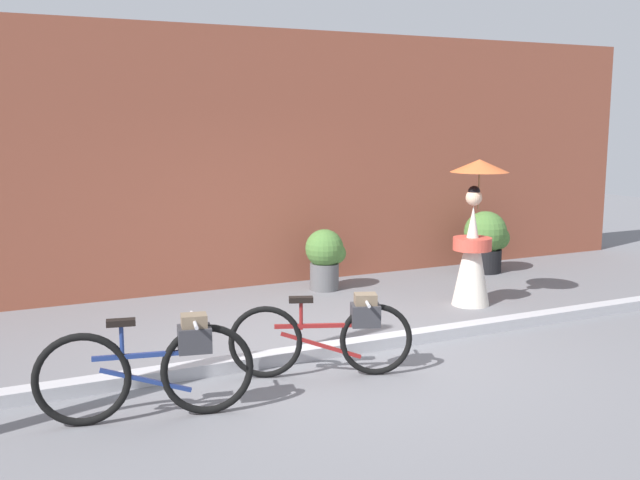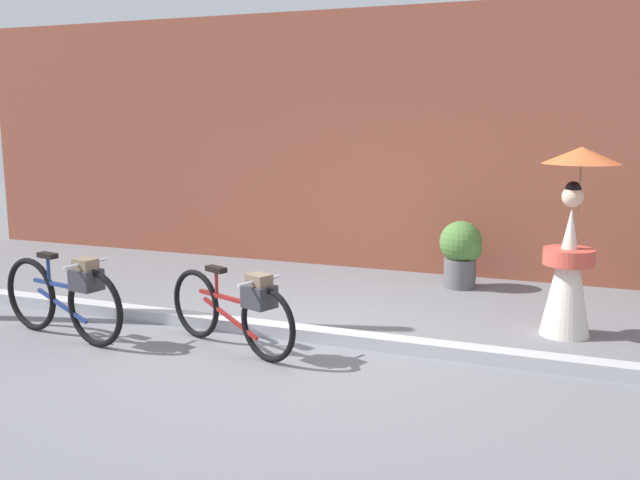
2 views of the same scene
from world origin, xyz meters
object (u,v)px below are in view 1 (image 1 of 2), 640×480
(person_with_parasol, at_px, (473,235))
(bicycle_far_side, at_px, (331,333))
(bicycle_near_officer, at_px, (155,366))
(potted_plant_by_door, at_px, (487,239))
(potted_plant_small, at_px, (326,256))

(person_with_parasol, bearing_deg, bicycle_far_side, -150.39)
(bicycle_far_side, relative_size, person_with_parasol, 0.86)
(bicycle_near_officer, xyz_separation_m, potted_plant_by_door, (5.99, 3.46, 0.08))
(potted_plant_by_door, distance_m, potted_plant_small, 2.78)
(potted_plant_by_door, xyz_separation_m, potted_plant_small, (-2.78, 0.00, -0.04))
(bicycle_far_side, bearing_deg, potted_plant_small, 64.59)
(person_with_parasol, height_order, potted_plant_by_door, person_with_parasol)
(bicycle_far_side, height_order, potted_plant_small, potted_plant_small)
(potted_plant_by_door, bearing_deg, bicycle_near_officer, -149.97)
(potted_plant_by_door, relative_size, potted_plant_small, 1.12)
(bicycle_far_side, bearing_deg, potted_plant_by_door, 36.51)
(potted_plant_small, bearing_deg, bicycle_near_officer, -132.81)
(bicycle_near_officer, relative_size, potted_plant_by_door, 1.77)
(bicycle_near_officer, relative_size, person_with_parasol, 0.91)
(bicycle_far_side, xyz_separation_m, potted_plant_small, (1.51, 3.18, 0.06))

